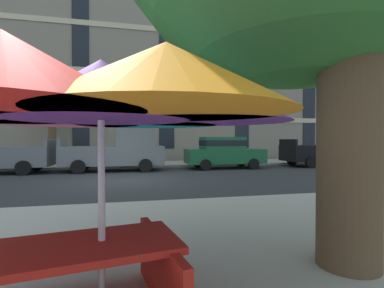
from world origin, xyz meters
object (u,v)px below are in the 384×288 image
sedan_green (224,152)px  patio_umbrella (101,94)px  pickup_gray_midblock (118,151)px  picnic_table (67,280)px  street_tree_left (54,102)px  pickup_black (327,149)px

sedan_green → patio_umbrella: patio_umbrella is taller
patio_umbrella → pickup_gray_midblock: bearing=91.1°
pickup_gray_midblock → picnic_table: 12.78m
pickup_gray_midblock → sedan_green: pickup_gray_midblock is taller
pickup_gray_midblock → street_tree_left: 6.04m
pickup_gray_midblock → pickup_black: 12.56m
pickup_gray_midblock → sedan_green: bearing=-0.0°
pickup_gray_midblock → patio_umbrella: size_ratio=1.51×
pickup_gray_midblock → picnic_table: pickup_gray_midblock is taller
picnic_table → pickup_gray_midblock: bearing=90.0°
sedan_green → patio_umbrella: bearing=-113.6°
pickup_gray_midblock → sedan_green: size_ratio=1.16×
pickup_black → pickup_gray_midblock: bearing=180.0°
pickup_gray_midblock → pickup_black: size_ratio=1.00×
sedan_green → street_tree_left: bearing=159.9°
street_tree_left → patio_umbrella: (4.18, -16.26, -1.92)m
pickup_gray_midblock → pickup_black: (12.56, 0.00, 0.00)m
patio_umbrella → pickup_black: bearing=45.9°
pickup_black → picnic_table: pickup_black is taller
patio_umbrella → picnic_table: 1.55m
pickup_black → picnic_table: 17.93m
pickup_gray_midblock → patio_umbrella: patio_umbrella is taller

